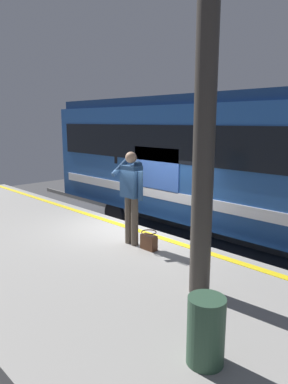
# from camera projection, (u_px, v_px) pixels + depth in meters

# --- Properties ---
(ground_plane) EXTENTS (25.07, 25.07, 0.00)m
(ground_plane) POSITION_uv_depth(u_px,v_px,m) (143.00, 268.00, 8.27)
(ground_plane) COLOR #3D3D3F
(platform) EXTENTS (15.30, 4.29, 1.03)m
(platform) POSITION_uv_depth(u_px,v_px,m) (63.00, 275.00, 6.70)
(platform) COLOR gray
(platform) RESTS_ON ground
(safety_line) EXTENTS (14.99, 0.16, 0.01)m
(safety_line) POSITION_uv_depth(u_px,v_px,m) (133.00, 229.00, 7.86)
(safety_line) COLOR yellow
(safety_line) RESTS_ON platform
(track_rail_near) EXTENTS (19.89, 0.08, 0.16)m
(track_rail_near) POSITION_uv_depth(u_px,v_px,m) (187.00, 248.00, 9.38)
(track_rail_near) COLOR slate
(track_rail_near) RESTS_ON ground
(track_rail_far) EXTENTS (19.89, 0.08, 0.16)m
(track_rail_far) POSITION_uv_depth(u_px,v_px,m) (218.00, 236.00, 10.36)
(track_rail_far) COLOR slate
(track_rail_far) RESTS_ON ground
(train_carriage) EXTENTS (13.50, 2.81, 3.87)m
(train_carriage) POSITION_uv_depth(u_px,v_px,m) (271.00, 162.00, 8.09)
(train_carriage) COLOR #1E478C
(train_carriage) RESTS_ON ground
(passenger) EXTENTS (0.57, 0.55, 1.82)m
(passenger) POSITION_uv_depth(u_px,v_px,m) (132.00, 190.00, 6.72)
(passenger) COLOR brown
(passenger) RESTS_ON platform
(handbag) EXTENTS (0.32, 0.29, 0.35)m
(handbag) POSITION_uv_depth(u_px,v_px,m) (149.00, 241.00, 6.59)
(handbag) COLOR #59331E
(handbag) RESTS_ON platform
(station_column) EXTENTS (0.29, 0.29, 3.93)m
(station_column) POSITION_uv_depth(u_px,v_px,m) (204.00, 153.00, 4.61)
(station_column) COLOR #38332D
(station_column) RESTS_ON platform
(trash_bin) EXTENTS (0.38, 0.38, 0.70)m
(trash_bin) POSITION_uv_depth(u_px,v_px,m) (206.00, 331.00, 3.46)
(trash_bin) COLOR #2D4C38
(trash_bin) RESTS_ON platform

